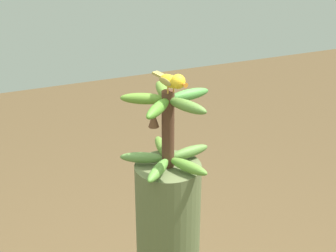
% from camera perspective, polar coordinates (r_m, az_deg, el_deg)
% --- Properties ---
extents(banana_bunch, '(0.33, 0.32, 0.28)m').
position_cam_1_polar(banana_bunch, '(1.81, -0.04, -0.38)').
color(banana_bunch, '#4C2D1E').
rests_on(banana_bunch, banana_tree).
extents(perched_bird, '(0.07, 0.17, 0.07)m').
position_cam_1_polar(perched_bird, '(1.71, 0.56, 4.79)').
color(perched_bird, '#C68933').
rests_on(perched_bird, banana_bunch).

